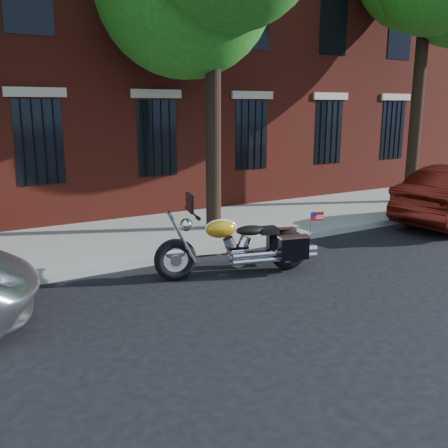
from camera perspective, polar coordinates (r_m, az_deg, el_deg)
ground at (r=9.57m, az=4.73°, el=-5.19°), size 120.00×120.00×0.00m
curb at (r=10.65m, az=0.47°, el=-2.80°), size 40.00×0.16×0.15m
sidewalk at (r=12.25m, az=-4.05°, el=-0.69°), size 40.00×3.60×0.15m
building at (r=18.48m, az=-14.58°, el=22.14°), size 26.00×10.08×12.00m
motorcycle at (r=9.13m, az=2.08°, el=-2.63°), size 2.91×1.35×1.55m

